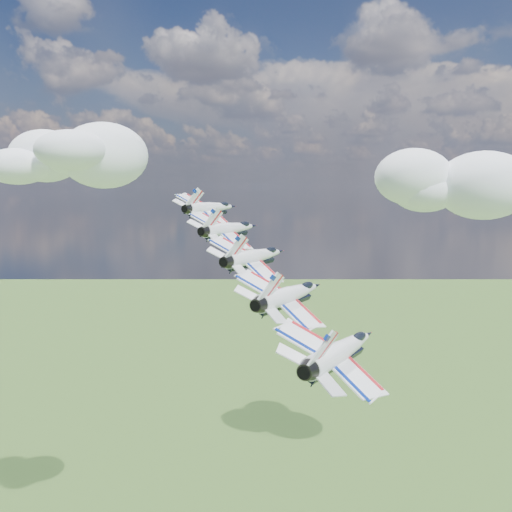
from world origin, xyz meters
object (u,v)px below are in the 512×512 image
at_px(jet_4, 342,350).
at_px(jet_3, 291,294).
at_px(jet_1, 231,228).
at_px(jet_0, 212,207).
at_px(jet_2, 256,256).

bearing_deg(jet_4, jet_3, 139.30).
relative_size(jet_1, jet_4, 1.00).
bearing_deg(jet_4, jet_0, 139.30).
xyz_separation_m(jet_3, jet_4, (8.71, -9.45, -2.72)).
height_order(jet_1, jet_3, jet_1).
height_order(jet_3, jet_4, jet_3).
xyz_separation_m(jet_2, jet_4, (17.41, -18.90, -5.43)).
distance_m(jet_1, jet_2, 13.13).
bearing_deg(jet_2, jet_1, 139.30).
relative_size(jet_1, jet_2, 1.00).
bearing_deg(jet_0, jet_3, -40.70).
bearing_deg(jet_0, jet_1, -40.70).
bearing_deg(jet_1, jet_3, -40.70).
bearing_deg(jet_1, jet_0, 139.30).
distance_m(jet_1, jet_3, 26.27).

